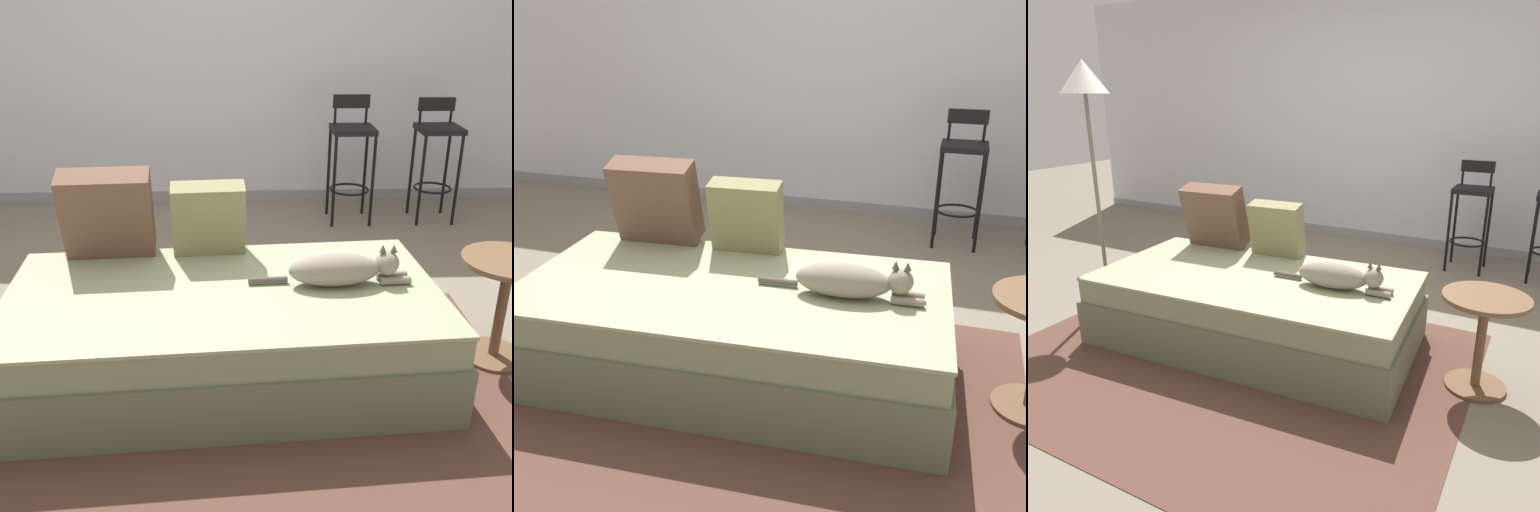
{
  "view_description": "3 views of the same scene",
  "coord_description": "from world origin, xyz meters",
  "views": [
    {
      "loc": [
        0.07,
        -2.81,
        1.67
      ],
      "look_at": [
        0.15,
        -0.3,
        0.56
      ],
      "focal_mm": 42.0,
      "sensor_mm": 36.0,
      "label": 1
    },
    {
      "loc": [
        0.93,
        -2.71,
        1.6
      ],
      "look_at": [
        0.15,
        -0.3,
        0.56
      ],
      "focal_mm": 42.0,
      "sensor_mm": 36.0,
      "label": 2
    },
    {
      "loc": [
        1.55,
        -2.88,
        1.52
      ],
      "look_at": [
        0.15,
        -0.3,
        0.56
      ],
      "focal_mm": 35.0,
      "sensor_mm": 36.0,
      "label": 3
    }
  ],
  "objects": [
    {
      "name": "wall_baseboard_trim",
      "position": [
        0.0,
        2.2,
        0.04
      ],
      "size": [
        8.0,
        0.02,
        0.09
      ],
      "primitive_type": "cube",
      "color": "gray",
      "rests_on": "ground"
    },
    {
      "name": "bar_stool_by_doorway",
      "position": [
        1.61,
        1.69,
        0.58
      ],
      "size": [
        0.32,
        0.32,
        0.94
      ],
      "color": "black",
      "rests_on": "ground"
    },
    {
      "name": "bar_stool_near_window",
      "position": [
        0.95,
        1.69,
        0.58
      ],
      "size": [
        0.32,
        0.32,
        0.96
      ],
      "color": "black",
      "rests_on": "ground"
    },
    {
      "name": "couch",
      "position": [
        0.0,
        -0.4,
        0.23
      ],
      "size": [
        2.04,
        1.17,
        0.44
      ],
      "color": "#636B50",
      "rests_on": "ground"
    },
    {
      "name": "cat",
      "position": [
        0.54,
        -0.36,
        0.52
      ],
      "size": [
        0.74,
        0.19,
        0.19
      ],
      "color": "gray",
      "rests_on": "couch"
    },
    {
      "name": "side_table",
      "position": [
        1.33,
        -0.31,
        0.35
      ],
      "size": [
        0.44,
        0.44,
        0.54
      ],
      "color": "brown",
      "rests_on": "ground"
    },
    {
      "name": "wall_back_panel",
      "position": [
        0.0,
        2.25,
        1.3
      ],
      "size": [
        8.0,
        0.1,
        2.6
      ],
      "primitive_type": "cube",
      "color": "silver",
      "rests_on": "ground"
    },
    {
      "name": "throw_pillow_corner",
      "position": [
        -0.57,
        -0.02,
        0.68
      ],
      "size": [
        0.45,
        0.29,
        0.46
      ],
      "color": "brown",
      "rests_on": "couch"
    },
    {
      "name": "throw_pillow_middle",
      "position": [
        -0.08,
        0.01,
        0.63
      ],
      "size": [
        0.37,
        0.22,
        0.38
      ],
      "color": "#847F56",
      "rests_on": "couch"
    },
    {
      "name": "ground_plane",
      "position": [
        0.0,
        0.0,
        0.0
      ],
      "size": [
        16.0,
        16.0,
        0.0
      ],
      "primitive_type": "plane",
      "color": "slate",
      "rests_on": "ground"
    },
    {
      "name": "area_rug",
      "position": [
        0.0,
        -0.7,
        0.0
      ],
      "size": [
        2.68,
        2.14,
        0.01
      ],
      "primitive_type": "cube",
      "color": "brown",
      "rests_on": "ground"
    }
  ]
}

